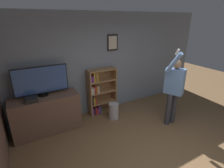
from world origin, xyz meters
The scene contains 7 objects.
wall_back centered at (0.00, 2.70, 1.35)m, with size 6.84×0.09×2.70m.
tv_ledge centered at (-1.56, 2.34, 0.44)m, with size 1.49×0.55×0.88m.
television centered at (-1.56, 2.43, 1.23)m, with size 1.15×0.22×0.68m.
game_console centered at (-1.83, 2.23, 0.92)m, with size 0.23×0.23×0.08m.
bookshelf centered at (-0.11, 2.52, 0.62)m, with size 0.79×0.28×1.27m.
person centered at (1.20, 1.15, 1.00)m, with size 0.57×0.55×1.94m.
waste_bin centered at (0.06, 2.05, 0.21)m, with size 0.27×0.27×0.42m.
Camera 1 is at (-1.97, -1.49, 2.52)m, focal length 28.00 mm.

